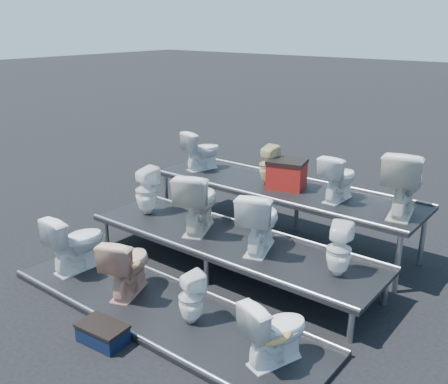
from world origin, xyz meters
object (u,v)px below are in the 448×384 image
Objects in this scene: toilet_3 at (275,330)px; toilet_7 at (339,250)px; toilet_11 at (404,182)px; toilet_8 at (202,150)px; toilet_10 at (339,177)px; toilet_1 at (127,264)px; toilet_0 at (76,242)px; toilet_2 at (191,298)px; toilet_6 at (259,220)px; toilet_9 at (268,165)px; toilet_5 at (198,201)px; red_crate at (287,176)px; step_stool at (103,335)px; toilet_4 at (146,191)px.

toilet_7 is (0.01, 1.30, 0.37)m from toilet_3.
toilet_7 is at bearing 69.89° from toilet_11.
toilet_8 is 2.48m from toilet_10.
toilet_7 is at bearing -169.48° from toilet_1.
toilet_8 is at bearing -10.61° from toilet_11.
toilet_2 is (2.03, 0.00, -0.09)m from toilet_0.
toilet_6 is 1.26× the size of toilet_7.
toilet_11 is (1.31, 2.60, 0.93)m from toilet_2.
toilet_9 is at bearing -52.47° from toilet_2.
red_crate is (0.61, 1.32, 0.16)m from toilet_5.
step_stool is (0.48, -2.10, -0.80)m from toilet_5.
toilet_6 is 2.30m from step_stool.
red_crate is (-1.72, 0.02, -0.24)m from toilet_11.
toilet_10 reaches higher than toilet_4.
toilet_8 reaches higher than toilet_0.
toilet_10 is (0.42, 1.30, 0.33)m from toilet_6.
toilet_4 is at bearing -155.61° from red_crate.
toilet_1 is 1.26× the size of toilet_2.
toilet_8 is (-0.01, 1.30, 0.36)m from toilet_4.
toilet_10 reaches higher than red_crate.
toilet_5 is at bearing 97.77° from step_stool.
toilet_9 is at bearing -163.78° from toilet_8.
toilet_5 is 1.68× the size of step_stool.
toilet_11 is 4.05m from step_stool.
toilet_6 reaches higher than toilet_0.
toilet_8 is at bearing -86.72° from toilet_0.
toilet_4 reaches higher than toilet_2.
toilet_5 reaches higher than toilet_1.
toilet_2 is 2.46m from toilet_4.
toilet_11 is 1.64× the size of red_crate.
toilet_9 reaches higher than red_crate.
toilet_5 reaches higher than toilet_6.
toilet_4 is (-3.13, 1.30, 0.42)m from toilet_3.
toilet_9 is (1.31, 1.30, 0.34)m from toilet_4.
step_stool is (-1.85, -3.40, -1.20)m from toilet_11.
toilet_7 is 0.97× the size of toilet_8.
toilet_2 is at bearing 159.03° from toilet_1.
toilet_2 reaches higher than step_stool.
toilet_3 is 0.81× the size of toilet_11.
toilet_1 is at bearing 21.89° from toilet_2.
toilet_4 is 2.04m from toilet_6.
toilet_5 is (1.01, 1.30, 0.43)m from toilet_0.
toilet_4 is 1.35m from toilet_8.
toilet_2 is 2.76m from toilet_10.
toilet_8 is (-0.01, 2.60, 0.73)m from toilet_0.
toilet_11 reaches higher than toilet_2.
toilet_5 reaches higher than toilet_0.
toilet_3 reaches higher than toilet_2.
toilet_8 reaches higher than toilet_3.
toilet_3 is 1.36× the size of step_stool.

